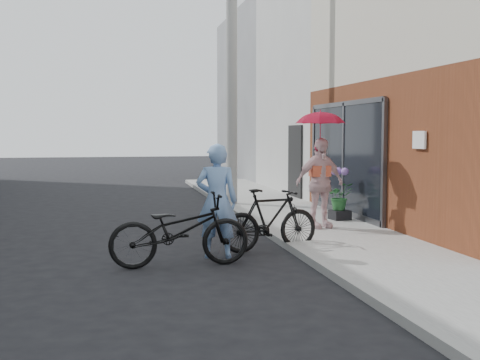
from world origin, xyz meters
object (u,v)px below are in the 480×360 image
object	(u,v)px
utility_pole	(232,71)
planter	(340,215)
kimono_woman	(320,183)
bike_left	(180,230)
officer	(217,201)
bike_right	(270,220)

from	to	relation	value
utility_pole	planter	size ratio (longest dim) A/B	18.75
kimono_woman	planter	bearing A→B (deg)	38.47
bike_left	planter	xyz separation A→B (m)	(3.73, 3.20, -0.32)
kimono_woman	planter	distance (m)	1.44
officer	kimono_woman	distance (m)	2.90
officer	planter	bearing A→B (deg)	-124.54
planter	kimono_woman	bearing A→B (deg)	-129.96
planter	bike_left	bearing A→B (deg)	-139.35
bike_right	planter	xyz separation A→B (m)	(2.15, 2.35, -0.30)
officer	kimono_woman	world-z (taller)	kimono_woman
kimono_woman	bike_right	bearing A→B (deg)	-145.40
kimono_woman	planter	xyz separation A→B (m)	(0.79, 0.94, -0.76)
utility_pole	bike_right	xyz separation A→B (m)	(-0.50, -5.65, -2.98)
utility_pole	bike_left	world-z (taller)	utility_pole
planter	officer	bearing A→B (deg)	-138.97
utility_pole	planter	xyz separation A→B (m)	(1.65, -3.29, -3.28)
bike_right	planter	bearing A→B (deg)	-54.11
bike_right	kimono_woman	world-z (taller)	kimono_woman
officer	kimono_woman	bearing A→B (deg)	-128.33
utility_pole	planter	distance (m)	4.93
bike_right	planter	world-z (taller)	bike_right
utility_pole	bike_left	size ratio (longest dim) A/B	3.45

